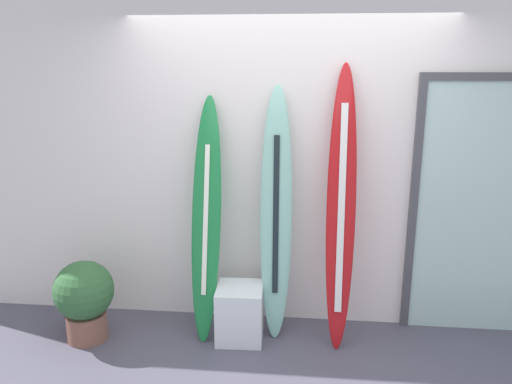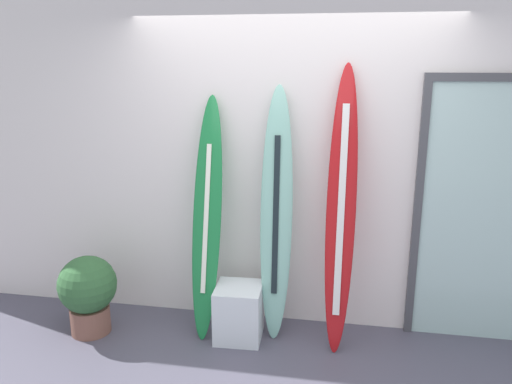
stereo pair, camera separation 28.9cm
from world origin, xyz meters
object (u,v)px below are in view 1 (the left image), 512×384
Objects in this scene: surfboard_crimson at (341,210)px; glass_door at (481,204)px; surfboard_emerald at (206,222)px; surfboard_seafoam at (276,216)px; display_block_left at (240,313)px; potted_plant at (84,297)px.

surfboard_crimson is 1.04× the size of glass_door.
surfboard_emerald is 0.92× the size of glass_door.
surfboard_seafoam reaches higher than display_block_left.
glass_door is 3.20m from potted_plant.
surfboard_crimson reaches higher than glass_door.
surfboard_emerald is 0.78m from display_block_left.
display_block_left is at bearing -172.18° from surfboard_crimson.
surfboard_seafoam is 0.50m from surfboard_crimson.
display_block_left is at bearing -20.07° from surfboard_emerald.
surfboard_emerald is at bearing -173.33° from glass_door.
surfboard_crimson is 4.93× the size of display_block_left.
surfboard_seafoam is (0.54, 0.06, 0.05)m from surfboard_emerald.
glass_door is (2.14, 0.25, 0.13)m from surfboard_emerald.
surfboard_seafoam is at bearing 30.06° from display_block_left.
surfboard_seafoam is 1.61m from glass_door.
display_block_left is at bearing 6.20° from potted_plant.
display_block_left is 1.23m from potted_plant.
potted_plant is (-3.08, -0.48, -0.71)m from glass_door.
surfboard_emerald is 0.89× the size of surfboard_crimson.
glass_door reaches higher than surfboard_seafoam.
surfboard_crimson is 3.30× the size of potted_plant.
glass_door is 3.18× the size of potted_plant.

